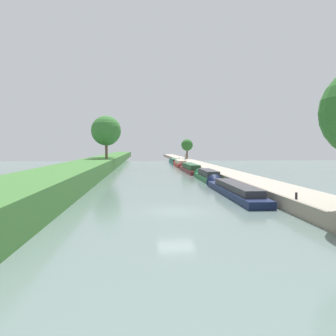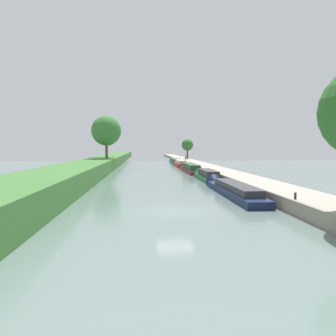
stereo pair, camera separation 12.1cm
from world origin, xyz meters
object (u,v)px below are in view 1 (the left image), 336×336
object	(u,v)px
narrowboat_navy	(232,189)
narrowboat_green	(206,176)
narrowboat_maroon	(189,168)
person_walking	(185,156)
narrowboat_red	(180,164)
narrowboat_teal	(175,162)
mooring_bollard_far	(179,158)
mooring_bollard_near	(296,196)

from	to	relation	value
narrowboat_navy	narrowboat_green	xyz separation A→B (m)	(0.28, 13.49, 0.08)
narrowboat_green	narrowboat_maroon	world-z (taller)	narrowboat_maroon
narrowboat_navy	person_walking	xyz separation A→B (m)	(3.29, 58.18, 1.32)
narrowboat_red	narrowboat_teal	bearing A→B (deg)	89.77
narrowboat_navy	narrowboat_green	size ratio (longest dim) A/B	1.41
narrowboat_navy	mooring_bollard_far	world-z (taller)	mooring_bollard_far
narrowboat_red	mooring_bollard_far	bearing A→B (deg)	84.05
narrowboat_teal	mooring_bollard_near	bearing A→B (deg)	-88.41
narrowboat_green	narrowboat_maroon	size ratio (longest dim) A/B	0.66
mooring_bollard_near	narrowboat_green	bearing A→B (deg)	94.35
narrowboat_navy	narrowboat_maroon	xyz separation A→B (m)	(0.07, 27.98, 0.12)
narrowboat_green	narrowboat_red	world-z (taller)	narrowboat_red
narrowboat_navy	narrowboat_teal	size ratio (longest dim) A/B	1.18
narrowboat_green	narrowboat_red	distance (m)	30.23
narrowboat_red	mooring_bollard_near	xyz separation A→B (m)	(1.86, -52.45, 0.56)
narrowboat_green	narrowboat_teal	world-z (taller)	narrowboat_green
narrowboat_maroon	mooring_bollard_near	distance (m)	36.76
narrowboat_red	person_walking	size ratio (longest dim) A/B	6.98
person_walking	mooring_bollard_far	bearing A→B (deg)	111.05
narrowboat_navy	mooring_bollard_far	bearing A→B (deg)	88.16
narrowboat_navy	mooring_bollard_far	size ratio (longest dim) A/B	34.02
narrowboat_navy	narrowboat_maroon	distance (m)	27.98
narrowboat_green	person_walking	xyz separation A→B (m)	(3.00, 44.69, 1.24)
narrowboat_green	mooring_bollard_near	world-z (taller)	narrowboat_green
narrowboat_teal	person_walking	bearing A→B (deg)	30.64
narrowboat_teal	mooring_bollard_far	size ratio (longest dim) A/B	28.73
narrowboat_teal	mooring_bollard_far	distance (m)	5.60
narrowboat_navy	mooring_bollard_near	world-z (taller)	mooring_bollard_near
narrowboat_navy	mooring_bollard_near	size ratio (longest dim) A/B	34.02
narrowboat_teal	mooring_bollard_near	world-z (taller)	mooring_bollard_near
person_walking	mooring_bollard_far	xyz separation A→B (m)	(-1.31, 3.41, -0.65)
narrowboat_red	person_walking	distance (m)	14.86
narrowboat_green	mooring_bollard_near	distance (m)	22.29
narrowboat_green	mooring_bollard_far	world-z (taller)	narrowboat_green
mooring_bollard_near	narrowboat_red	bearing A→B (deg)	92.03
narrowboat_red	narrowboat_navy	bearing A→B (deg)	-90.15
narrowboat_maroon	mooring_bollard_near	bearing A→B (deg)	-87.03
mooring_bollard_near	mooring_bollard_far	distance (m)	70.32
narrowboat_green	mooring_bollard_far	size ratio (longest dim) A/B	24.09
narrowboat_green	mooring_bollard_near	size ratio (longest dim) A/B	24.09
narrowboat_green	mooring_bollard_far	bearing A→B (deg)	87.99
narrowboat_maroon	mooring_bollard_far	size ratio (longest dim) A/B	36.44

